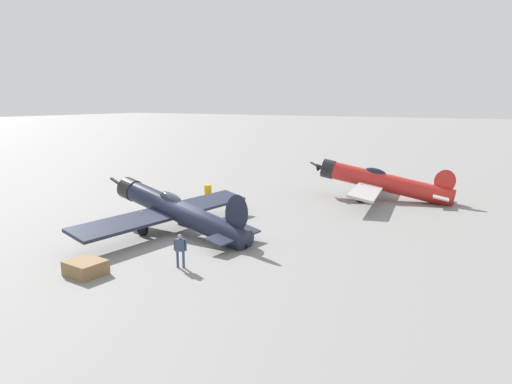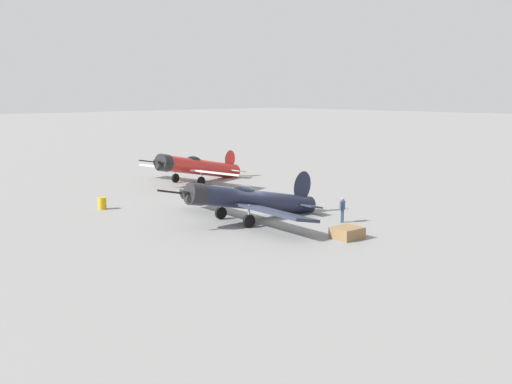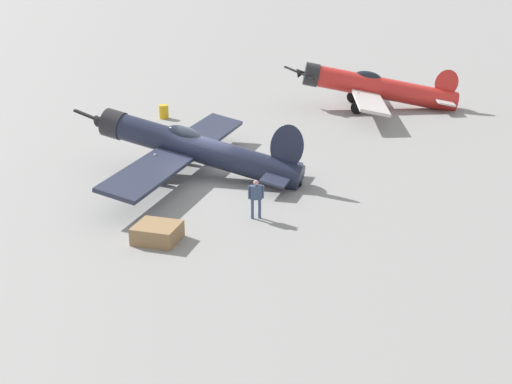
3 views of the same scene
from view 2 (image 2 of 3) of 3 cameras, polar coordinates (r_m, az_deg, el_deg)
ground_plane at (r=38.09m, az=0.00°, el=-2.67°), size 400.00×400.00×0.00m
airplane_foreground at (r=37.52m, az=-0.62°, el=-0.77°), size 12.50×11.62×3.15m
airplane_mid_apron at (r=53.83m, az=-5.65°, el=2.38°), size 12.29×11.42×3.20m
ground_crew_mechanic at (r=37.49m, az=8.29°, el=-1.47°), size 0.35×0.59×1.59m
equipment_crate at (r=33.60m, az=8.73°, el=-3.89°), size 1.49×1.66×0.63m
fuel_drum at (r=42.76m, az=-14.54°, el=-1.06°), size 0.62×0.62×0.83m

